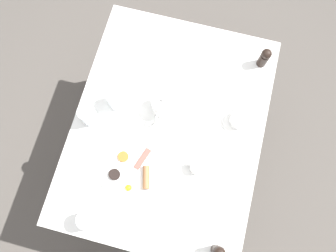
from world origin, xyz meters
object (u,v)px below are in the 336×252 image
Objects in this scene: teapot_near at (163,105)px; teacup_with_saucer_left at (239,120)px; knife_by_plate at (183,223)px; pepper_grinder at (218,252)px; napkin_folded at (228,64)px; salt_grinder at (264,57)px; water_glass_short at (88,115)px; water_glass_tall at (89,220)px; fork_by_plate at (137,72)px; breakfast_plate at (132,172)px; wine_glass_spare at (116,99)px; creamer_jug at (197,167)px.

teapot_near is 1.31× the size of teacup_with_saucer_left.
pepper_grinder is at bearing 156.90° from knife_by_plate.
napkin_folded is (-0.26, -0.31, -0.05)m from teapot_near.
salt_grinder is (-0.03, -0.93, 0.00)m from pepper_grinder.
water_glass_short reaches higher than knife_by_plate.
water_glass_tall reaches higher than water_glass_short.
salt_grinder is at bearing -41.53° from teapot_near.
fork_by_plate is at bearing -12.91° from teacup_with_saucer_left.
napkin_folded is (-0.32, -0.65, -0.01)m from breakfast_plate.
pepper_grinder is 0.59× the size of knife_by_plate.
water_glass_tall and pepper_grinder have the same top height.
water_glass_short is at bearing 46.85° from wine_glass_spare.
water_glass_tall reaches higher than napkin_folded.
pepper_grinder is at bearing 98.36° from napkin_folded.
breakfast_plate is 2.61× the size of water_glass_short.
teapot_near is at bearing -47.47° from creamer_jug.
water_glass_short is 0.95× the size of wine_glass_spare.
water_glass_tall is 1.10× the size of water_glass_short.
salt_grinder is (-0.20, -0.60, 0.04)m from creamer_jug.
napkin_folded is at bearing -142.44° from water_glass_short.
teacup_with_saucer_left is at bearing -77.69° from teapot_near.
teacup_with_saucer_left is (-0.37, -0.03, -0.03)m from teapot_near.
wine_glass_spare is at bearing -62.18° from breakfast_plate.
water_glass_short is at bearing 33.68° from salt_grinder.
salt_grinder is 0.64m from fork_by_plate.
napkin_folded is (-0.58, -0.45, -0.05)m from water_glass_short.
breakfast_plate is at bearing 55.41° from salt_grinder.
pepper_grinder is 0.93m from salt_grinder.
breakfast_plate is 1.40× the size of knife_by_plate.
knife_by_plate is (0.20, 0.86, -0.06)m from salt_grinder.
salt_grinder reaches higher than creamer_jug.
teacup_with_saucer_left is at bearing -166.51° from water_glass_short.
water_glass_tall is 1.12m from salt_grinder.
teapot_near is 2.30× the size of creamer_jug.
salt_grinder reaches higher than fork_by_plate.
teacup_with_saucer_left is at bearing -174.42° from wine_glass_spare.
fork_by_plate is at bearing 19.89° from napkin_folded.
breakfast_plate is 0.85m from salt_grinder.
knife_by_plate is (-0.40, 0.65, 0.00)m from fork_by_plate.
teacup_with_saucer_left is 1.22× the size of salt_grinder.
napkin_folded is at bearing -115.83° from water_glass_tall.
napkin_folded is at bearing -116.24° from breakfast_plate.
breakfast_plate is 1.48× the size of teapot_near.
fork_by_plate is (0.60, 0.21, -0.06)m from salt_grinder.
water_glass_short is at bearing -71.40° from water_glass_tall.
pepper_grinder is at bearing -178.69° from water_glass_tall.
napkin_folded is 0.47m from fork_by_plate.
salt_grinder is at bearing -161.06° from fork_by_plate.
fork_by_plate is 0.77m from knife_by_plate.
breakfast_plate is 0.72m from napkin_folded.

